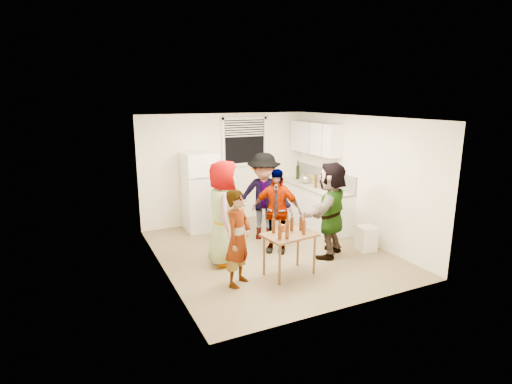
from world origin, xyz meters
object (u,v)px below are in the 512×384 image
guest_grey (225,262)px  beer_bottle_counter (316,188)px  wine_bottle (298,179)px  guest_stripe (239,284)px  refrigerator (201,192)px  kettle (305,183)px  trash_bin (366,237)px  guest_back_left (229,244)px  blue_cup (330,194)px  beer_bottle_table (292,231)px  red_cup (282,231)px  guest_black (276,251)px  guest_orange (329,255)px  serving_table (289,274)px  guest_back_right (264,238)px

guest_grey → beer_bottle_counter: bearing=-47.6°
wine_bottle → guest_stripe: size_ratio=0.22×
refrigerator → kettle: size_ratio=6.34×
wine_bottle → guest_grey: 3.50m
trash_bin → guest_back_left: bearing=147.5°
blue_cup → trash_bin: bearing=-80.7°
beer_bottle_table → red_cup: beer_bottle_table is taller
blue_cup → guest_grey: size_ratio=0.07×
wine_bottle → blue_cup: bearing=-97.6°
guest_stripe → guest_black: 1.52m
red_cup → guest_orange: (1.14, 0.24, -0.71)m
wine_bottle → beer_bottle_table: bearing=-122.9°
blue_cup → guest_grey: bearing=-171.0°
wine_bottle → guest_back_left: bearing=-152.5°
beer_bottle_counter → beer_bottle_table: size_ratio=1.01×
red_cup → trash_bin: bearing=4.3°
serving_table → guest_back_right: serving_table is taller
wine_bottle → guest_grey: wine_bottle is taller
guest_back_left → guest_back_right: bearing=33.4°
blue_cup → red_cup: size_ratio=1.17×
beer_bottle_table → wine_bottle: bearing=57.1°
refrigerator → blue_cup: 2.76m
beer_bottle_counter → red_cup: 2.54m
trash_bin → serving_table: (-1.88, -0.31, -0.25)m
guest_orange → wine_bottle: bearing=-144.5°
kettle → wine_bottle: size_ratio=0.81×
beer_bottle_table → guest_grey: (-0.88, 0.80, -0.71)m
blue_cup → guest_back_left: blue_cup is taller
wine_bottle → blue_cup: wine_bottle is taller
beer_bottle_table → guest_grey: bearing=138.0°
refrigerator → guest_stripe: bearing=-96.4°
guest_stripe → kettle: bearing=2.0°
refrigerator → beer_bottle_table: (0.67, -2.75, -0.14)m
serving_table → guest_back_left: bearing=102.0°
guest_grey → guest_back_right: 1.45m
serving_table → guest_orange: (1.09, 0.41, 0.00)m
kettle → serving_table: bearing=-150.9°
blue_cup → guest_stripe: (-2.60, -1.26, -0.90)m
red_cup → beer_bottle_counter: bearing=44.0°
kettle → guest_stripe: (-2.72, -2.38, -0.90)m
trash_bin → guest_grey: size_ratio=0.26×
guest_back_right → guest_orange: size_ratio=1.02×
beer_bottle_table → guest_back_left: 1.83m
guest_back_right → guest_stripe: bearing=-98.8°
kettle → blue_cup: (-0.12, -1.12, -0.00)m
serving_table → red_cup: (-0.04, 0.17, 0.71)m
kettle → wine_bottle: 0.52m
kettle → wine_bottle: (0.10, 0.51, -0.00)m
trash_bin → refrigerator: bearing=133.8°
guest_grey → guest_black: size_ratio=1.15×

